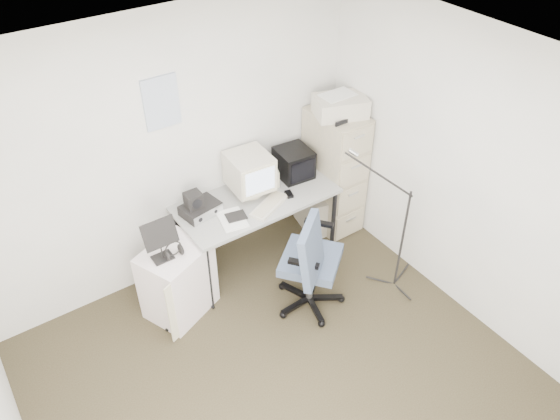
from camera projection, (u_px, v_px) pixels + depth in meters
floor at (291, 392)px, 4.27m from camera, size 3.60×3.60×0.01m
ceiling at (297, 101)px, 2.72m from camera, size 3.60×3.60×0.01m
wall_back at (171, 154)px, 4.66m from camera, size 3.60×0.02×2.50m
wall_right at (479, 186)px, 4.30m from camera, size 0.02×3.60×2.50m
wall_calendar at (161, 103)px, 4.33m from camera, size 0.30×0.02×0.44m
filing_cabinet at (334, 171)px, 5.53m from camera, size 0.40×0.60×1.30m
printer at (340, 106)px, 5.05m from camera, size 0.55×0.46×0.18m
desk at (257, 228)px, 5.26m from camera, size 1.50×0.70×0.73m
crt_monitor at (249, 175)px, 4.98m from camera, size 0.39×0.41×0.40m
crt_tv at (294, 163)px, 5.25m from camera, size 0.34×0.35×0.28m
desk_speaker at (274, 179)px, 5.14m from camera, size 0.11×0.11×0.17m
keyboard at (269, 205)px, 4.93m from camera, size 0.46×0.32×0.02m
mouse at (289, 194)px, 5.06m from camera, size 0.08×0.11×0.03m
radio_receiver at (201, 209)px, 4.83m from camera, size 0.36×0.29×0.09m
radio_speaker at (194, 200)px, 4.74m from camera, size 0.14×0.13×0.14m
papers at (232, 219)px, 4.78m from camera, size 0.27×0.33×0.02m
pc_tower at (312, 211)px, 5.73m from camera, size 0.28×0.48×0.42m
office_chair at (311, 258)px, 4.66m from camera, size 0.89×0.89×1.10m
side_cart at (178, 281)px, 4.74m from camera, size 0.68×0.62×0.69m
music_stand at (159, 239)px, 4.34m from camera, size 0.31×0.22×0.41m
headphones at (174, 251)px, 4.45m from camera, size 0.21×0.21×0.03m
mic_stand at (405, 226)px, 4.75m from camera, size 0.03×0.03×1.41m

